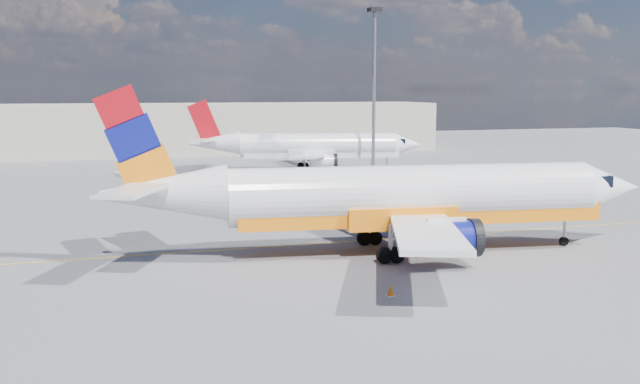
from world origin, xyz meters
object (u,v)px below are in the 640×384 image
object	(u,v)px
main_jet	(395,197)
gse_tug	(456,223)
second_jet	(310,147)
traffic_cone	(391,291)

from	to	relation	value
main_jet	gse_tug	bearing A→B (deg)	37.37
second_jet	traffic_cone	xyz separation A→B (m)	(-11.99, -55.15, -2.75)
second_jet	traffic_cone	size ratio (longest dim) A/B	53.57
main_jet	gse_tug	world-z (taller)	main_jet
gse_tug	second_jet	bearing A→B (deg)	100.92
second_jet	traffic_cone	bearing A→B (deg)	-89.31
gse_tug	main_jet	bearing A→B (deg)	-136.22
second_jet	main_jet	bearing A→B (deg)	-86.88
main_jet	second_jet	xyz separation A→B (m)	(8.04, 46.35, -0.54)
main_jet	gse_tug	xyz separation A→B (m)	(6.32, 3.73, -2.65)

